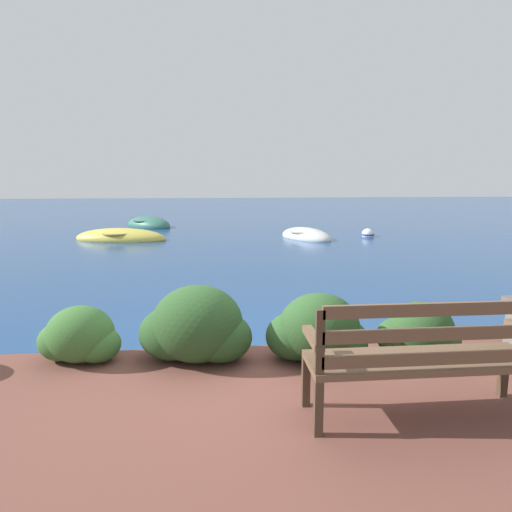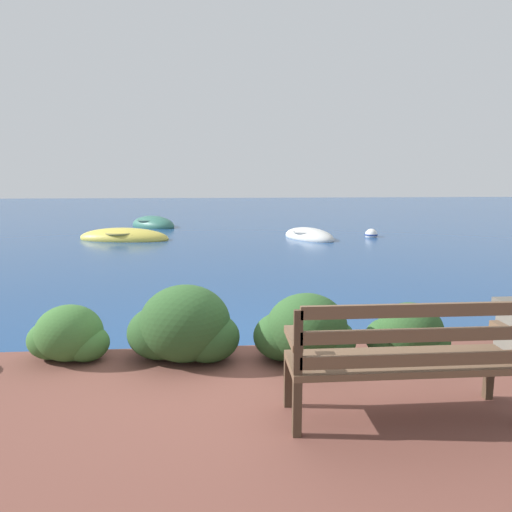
{
  "view_description": "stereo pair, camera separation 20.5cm",
  "coord_description": "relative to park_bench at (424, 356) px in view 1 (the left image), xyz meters",
  "views": [
    {
      "loc": [
        -0.4,
        -4.58,
        1.98
      ],
      "look_at": [
        0.58,
        5.64,
        0.2
      ],
      "focal_mm": 32.0,
      "sensor_mm": 36.0,
      "label": 1
    },
    {
      "loc": [
        -0.2,
        -4.59,
        1.98
      ],
      "look_at": [
        0.58,
        5.64,
        0.2
      ],
      "focal_mm": 32.0,
      "sensor_mm": 36.0,
      "label": 2
    }
  ],
  "objects": [
    {
      "name": "rowboat_far",
      "position": [
        -4.08,
        15.64,
        -0.64
      ],
      "size": [
        2.45,
        2.5,
        0.77
      ],
      "rotation": [
        0.0,
        0.0,
        2.32
      ],
      "color": "#336B5B",
      "rests_on": "ground_plane"
    },
    {
      "name": "hedge_clump_far_right",
      "position": [
        0.51,
        1.14,
        -0.25
      ],
      "size": [
        0.82,
        0.59,
        0.55
      ],
      "color": "#284C23",
      "rests_on": "patio_terrace"
    },
    {
      "name": "rowboat_mid",
      "position": [
        -4.44,
        11.78,
        -0.65
      ],
      "size": [
        3.15,
        1.85,
        0.66
      ],
      "rotation": [
        0.0,
        0.0,
        6.06
      ],
      "color": "#DBC64C",
      "rests_on": "ground_plane"
    },
    {
      "name": "park_bench",
      "position": [
        0.0,
        0.0,
        0.0
      ],
      "size": [
        1.7,
        0.48,
        0.93
      ],
      "rotation": [
        0.0,
        0.0,
        -0.01
      ],
      "color": "#433123",
      "rests_on": "patio_terrace"
    },
    {
      "name": "mooring_buoy",
      "position": [
        3.71,
        11.87,
        -0.64
      ],
      "size": [
        0.45,
        0.45,
        0.41
      ],
      "color": "white",
      "rests_on": "ground_plane"
    },
    {
      "name": "hedge_clump_right",
      "position": [
        -0.52,
        1.14,
        -0.2
      ],
      "size": [
        0.98,
        0.71,
        0.67
      ],
      "color": "#284C23",
      "rests_on": "patio_terrace"
    },
    {
      "name": "ground_plane",
      "position": [
        -1.11,
        1.58,
        -0.71
      ],
      "size": [
        80.0,
        80.0,
        0.0
      ],
      "color": "navy"
    },
    {
      "name": "rowboat_nearest",
      "position": [
        1.54,
        11.62,
        -0.65
      ],
      "size": [
        1.93,
        2.45,
        0.62
      ],
      "rotation": [
        0.0,
        0.0,
        5.18
      ],
      "color": "silver",
      "rests_on": "ground_plane"
    },
    {
      "name": "hedge_clump_centre",
      "position": [
        -1.69,
        1.25,
        -0.16
      ],
      "size": [
        1.09,
        0.79,
        0.74
      ],
      "color": "#284C23",
      "rests_on": "patio_terrace"
    },
    {
      "name": "hedge_clump_left",
      "position": [
        -2.81,
        1.34,
        -0.25
      ],
      "size": [
        0.8,
        0.58,
        0.55
      ],
      "color": "#38662D",
      "rests_on": "patio_terrace"
    }
  ]
}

